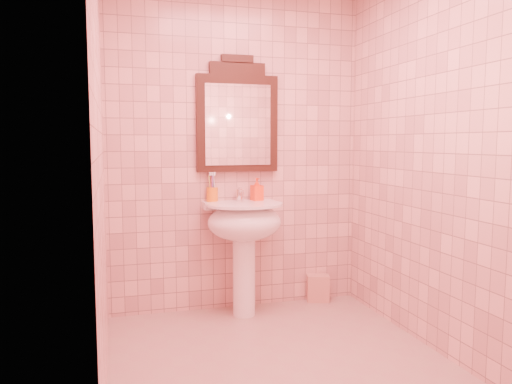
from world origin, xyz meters
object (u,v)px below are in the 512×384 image
object	(u,v)px
mirror	(237,118)
toothbrush_cup	(212,194)
pedestal_sink	(244,230)
towel	(318,288)
soap_dispenser	(257,189)

from	to	relation	value
mirror	toothbrush_cup	size ratio (longest dim) A/B	4.40
pedestal_sink	toothbrush_cup	distance (m)	0.38
toothbrush_cup	towel	xyz separation A→B (m)	(0.88, -0.02, -0.81)
towel	pedestal_sink	bearing A→B (deg)	-166.34
pedestal_sink	towel	distance (m)	0.89
mirror	toothbrush_cup	distance (m)	0.62
toothbrush_cup	soap_dispenser	xyz separation A→B (m)	(0.35, -0.04, 0.03)
soap_dispenser	towel	world-z (taller)	soap_dispenser
soap_dispenser	towel	size ratio (longest dim) A/B	0.81
soap_dispenser	toothbrush_cup	bearing A→B (deg)	162.36
toothbrush_cup	towel	distance (m)	1.20
mirror	toothbrush_cup	xyz separation A→B (m)	(-0.21, -0.02, -0.58)
pedestal_sink	mirror	world-z (taller)	mirror
mirror	pedestal_sink	bearing A→B (deg)	-90.00
soap_dispenser	towel	bearing A→B (deg)	-8.90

